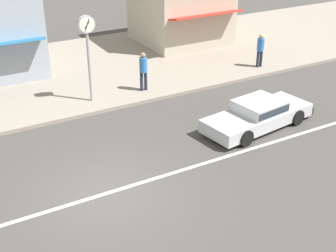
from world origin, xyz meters
TOP-DOWN VIEW (x-y plane):
  - ground_plane at (0.00, 0.00)m, footprint 160.00×160.00m
  - lane_centre_stripe at (0.00, 0.00)m, footprint 50.40×0.14m
  - kerb_strip at (0.00, 10.23)m, footprint 68.00×10.00m
  - sedan_silver_0 at (6.65, 1.24)m, footprint 4.72×2.17m
  - street_clock at (2.00, 6.32)m, footprint 0.70×0.22m
  - pedestrian_near_clock at (10.72, 6.15)m, footprint 0.34×0.34m
  - pedestrian_by_shop at (4.38, 6.25)m, footprint 0.34×0.34m
  - shopfront_mid_block at (9.60, 11.90)m, footprint 4.66×5.37m

SIDE VIEW (x-z plane):
  - ground_plane at x=0.00m, z-range 0.00..0.00m
  - lane_centre_stripe at x=0.00m, z-range 0.00..0.01m
  - kerb_strip at x=0.00m, z-range 0.00..0.15m
  - sedan_silver_0 at x=6.65m, z-range 0.00..1.07m
  - pedestrian_near_clock at x=10.72m, z-range 0.29..1.95m
  - pedestrian_by_shop at x=4.38m, z-range 0.29..2.00m
  - shopfront_mid_block at x=9.60m, z-range 0.16..4.60m
  - street_clock at x=2.00m, z-range 1.06..4.61m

